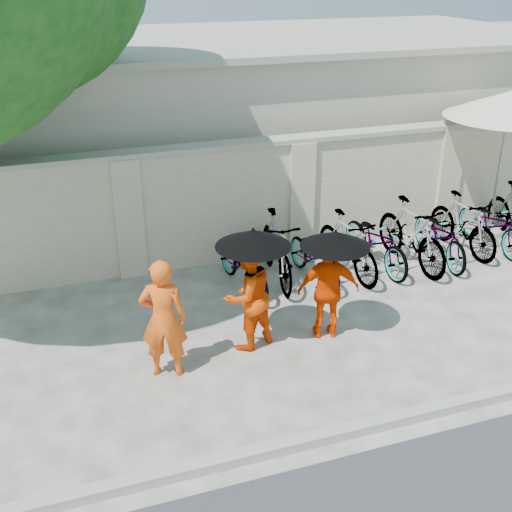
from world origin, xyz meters
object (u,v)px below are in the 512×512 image
object	(u,v)px
monk_center	(248,296)
patio_umbrella	(510,106)
monk_left	(163,319)
monk_right	(328,290)

from	to	relation	value
monk_center	patio_umbrella	bearing A→B (deg)	-179.60
monk_left	patio_umbrella	bearing A→B (deg)	-141.73
monk_left	monk_center	distance (m)	1.22
monk_right	monk_left	bearing A→B (deg)	18.24
monk_right	monk_center	bearing A→B (deg)	7.71
patio_umbrella	monk_right	bearing A→B (deg)	-152.81
monk_center	patio_umbrella	distance (m)	6.26
patio_umbrella	monk_center	bearing A→B (deg)	-158.79
monk_center	monk_right	bearing A→B (deg)	152.45
monk_left	monk_center	xyz separation A→B (m)	(1.19, 0.28, -0.03)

